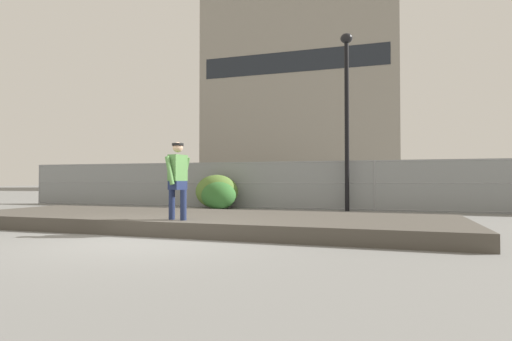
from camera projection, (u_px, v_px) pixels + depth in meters
The scene contains 10 objects.
ground_plane at pixel (145, 241), 7.65m from camera, with size 120.00×120.00×0.00m, color slate.
gravel_berm at pixel (198, 221), 9.79m from camera, with size 11.87×3.62×0.31m, color #4C473F.
skateboard at pixel (177, 232), 8.47m from camera, with size 0.82×0.36×0.07m.
skater at pixel (178, 180), 8.49m from camera, with size 0.72×0.62×1.84m.
chain_fence at pixel (272, 185), 16.12m from camera, with size 23.19×0.06×1.85m.
street_lamp at pixel (347, 99), 14.95m from camera, with size 0.44×0.44×6.47m.
parked_car_near at pixel (240, 186), 19.48m from camera, with size 4.49×2.12×1.66m.
library_building at pixel (301, 95), 53.84m from camera, with size 24.11×10.97×24.36m.
shrub_left at pixel (217, 192), 16.34m from camera, with size 1.72×1.41×1.33m.
shrub_center at pixel (219, 196), 15.76m from camera, with size 1.36×1.12×1.05m.
Camera 1 is at (4.32, -6.68, 1.14)m, focal length 28.90 mm.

